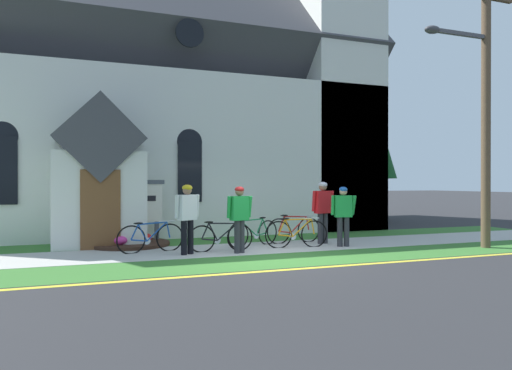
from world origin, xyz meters
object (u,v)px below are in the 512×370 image
bicycle_red (254,233)px  cyclist_in_white_jersey (239,214)px  bicycle_white (221,237)px  church_sign (129,203)px  cyclist_in_blue_jersey (323,207)px  cyclist_in_yellow_jersey (343,212)px  utility_pole (483,81)px  bicycle_green (294,230)px  roadside_conifer (360,116)px  bicycle_orange (296,233)px  cyclist_in_red_jersey (187,213)px  bicycle_black (151,238)px

bicycle_red → cyclist_in_white_jersey: bearing=-125.1°
bicycle_white → church_sign: bearing=132.9°
cyclist_in_blue_jersey → cyclist_in_yellow_jersey: 0.76m
cyclist_in_yellow_jersey → cyclist_in_white_jersey: 3.03m
church_sign → utility_pole: (8.91, -4.09, 3.30)m
bicycle_green → cyclist_in_blue_jersey: bearing=-34.3°
church_sign → bicycle_white: size_ratio=1.20×
cyclist_in_yellow_jersey → utility_pole: bearing=-22.9°
bicycle_white → roadside_conifer: roadside_conifer is taller
bicycle_white → bicycle_orange: (2.09, -0.07, 0.02)m
bicycle_white → cyclist_in_yellow_jersey: (3.37, -0.36, 0.59)m
church_sign → utility_pole: size_ratio=0.25×
church_sign → cyclist_in_red_jersey: church_sign is taller
bicycle_white → utility_pole: bearing=-14.9°
bicycle_white → roadside_conifer: 12.30m
bicycle_red → utility_pole: size_ratio=0.21×
bicycle_orange → cyclist_in_white_jersey: cyclist_in_white_jersey is taller
church_sign → cyclist_in_blue_jersey: 5.58m
church_sign → bicycle_green: church_sign is taller
cyclist_in_red_jersey → roadside_conifer: (9.73, 7.55, 3.91)m
bicycle_green → cyclist_in_red_jersey: size_ratio=1.03×
cyclist_in_blue_jersey → cyclist_in_white_jersey: cyclist_in_blue_jersey is taller
bicycle_black → bicycle_orange: 3.84m
bicycle_white → bicycle_red: size_ratio=1.03×
cyclist_in_red_jersey → bicycle_green: bearing=18.2°
church_sign → cyclist_in_white_jersey: 3.71m
cyclist_in_yellow_jersey → cyclist_in_blue_jersey: bearing=109.2°
bicycle_black → utility_pole: utility_pole is taller
roadside_conifer → bicycle_red: bearing=-139.1°
cyclist_in_blue_jersey → cyclist_in_white_jersey: (-2.78, -0.84, -0.09)m
bicycle_white → bicycle_black: (-1.71, 0.41, 0.01)m
church_sign → bicycle_white: bearing=-47.1°
utility_pole → roadside_conifer: size_ratio=1.02×
bicycle_orange → roadside_conifer: size_ratio=0.22×
bicycle_green → utility_pole: size_ratio=0.22×
bicycle_white → cyclist_in_yellow_jersey: size_ratio=1.04×
cyclist_in_white_jersey → utility_pole: size_ratio=0.21×
bicycle_white → cyclist_in_red_jersey: (-0.92, -0.27, 0.64)m
church_sign → bicycle_red: bearing=-27.6°
bicycle_green → bicycle_orange: bearing=-110.5°
bicycle_red → church_sign: bearing=152.4°
cyclist_in_blue_jersey → utility_pole: bearing=-30.5°
bicycle_orange → cyclist_in_red_jersey: bearing=-176.1°
bicycle_black → cyclist_in_yellow_jersey: 5.18m
bicycle_black → cyclist_in_yellow_jersey: bearing=-8.7°
church_sign → cyclist_in_white_jersey: bearing=-48.4°
bicycle_red → cyclist_in_white_jersey: size_ratio=1.01×
bicycle_white → cyclist_in_white_jersey: size_ratio=1.03×
roadside_conifer → bicycle_orange: bearing=-132.5°
bicycle_green → utility_pole: (4.37, -2.64, 4.09)m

